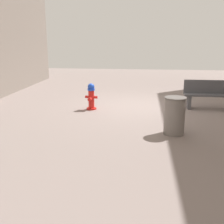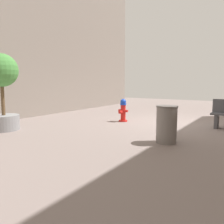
# 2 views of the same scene
# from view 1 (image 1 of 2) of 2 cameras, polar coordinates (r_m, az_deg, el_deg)

# --- Properties ---
(ground_plane) EXTENTS (23.40, 23.40, 0.00)m
(ground_plane) POSITION_cam_1_polar(r_m,az_deg,el_deg) (9.80, 5.85, 1.27)
(ground_plane) COLOR gray
(fire_hydrant) EXTENTS (0.42, 0.40, 0.88)m
(fire_hydrant) POSITION_cam_1_polar(r_m,az_deg,el_deg) (9.21, -4.30, 3.21)
(fire_hydrant) COLOR red
(fire_hydrant) RESTS_ON ground_plane
(bench_near) EXTENTS (1.78, 0.46, 0.95)m
(bench_near) POSITION_cam_1_polar(r_m,az_deg,el_deg) (9.86, 19.72, 3.52)
(bench_near) COLOR #4C4C51
(bench_near) RESTS_ON ground_plane
(trash_bin) EXTENTS (0.53, 0.53, 0.94)m
(trash_bin) POSITION_cam_1_polar(r_m,az_deg,el_deg) (6.97, 12.75, -0.76)
(trash_bin) COLOR slate
(trash_bin) RESTS_ON ground_plane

